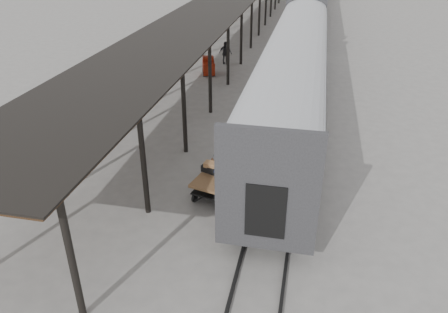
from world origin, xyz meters
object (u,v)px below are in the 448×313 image
(baggage_cart, at_px, (217,179))
(porter, at_px, (220,162))
(pedestrian, at_px, (225,53))
(luggage_tug, at_px, (209,67))

(baggage_cart, bearing_deg, porter, -54.97)
(baggage_cart, distance_m, porter, 1.32)
(pedestrian, bearing_deg, baggage_cart, 110.45)
(luggage_tug, distance_m, pedestrian, 2.81)
(baggage_cart, height_order, pedestrian, pedestrian)
(luggage_tug, bearing_deg, porter, -92.29)
(porter, bearing_deg, luggage_tug, 25.42)
(luggage_tug, bearing_deg, pedestrian, 58.59)
(baggage_cart, xyz_separation_m, pedestrian, (-3.38, 17.89, 0.21))
(baggage_cart, bearing_deg, luggage_tug, 118.95)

